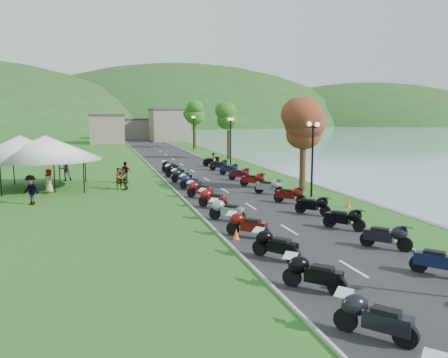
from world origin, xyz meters
TOP-DOWN VIEW (x-y plane):
  - ground at (0.00, 0.00)m, footprint 400.00×400.00m
  - road at (0.00, 40.00)m, footprint 7.00×120.00m
  - hills_backdrop at (0.00, 200.00)m, footprint 360.00×120.00m
  - far_building at (-2.00, 85.00)m, footprint 18.00×16.00m
  - moto_row_left at (-2.34, 12.63)m, footprint 2.60×43.28m
  - moto_row_right at (2.61, 17.95)m, footprint 2.60×40.17m
  - vendor_tent_main at (-12.58, 26.29)m, footprint 5.40×5.40m
  - vendor_tent_side at (-14.41, 26.94)m, footprint 4.99×4.99m
  - tree_lakeside at (5.41, 20.40)m, footprint 2.84×2.84m
  - pedestrian_a at (-7.40, 24.54)m, footprint 0.72×0.63m
  - pedestrian_b at (-11.49, 30.50)m, footprint 1.04×0.73m
  - pedestrian_c at (-12.96, 20.09)m, footprint 1.25×1.14m
  - traffic_cone_near at (-3.00, 8.98)m, footprint 0.32×0.32m

SIDE VIEW (x-z plane):
  - ground at x=0.00m, z-range 0.00..0.00m
  - hills_backdrop at x=0.00m, z-range -38.00..38.00m
  - pedestrian_a at x=-7.40m, z-range -0.82..0.82m
  - pedestrian_b at x=-11.49m, z-range -0.97..0.97m
  - pedestrian_c at x=-12.96m, z-range -0.93..0.93m
  - road at x=0.00m, z-range 0.00..0.02m
  - traffic_cone_near at x=-3.00m, z-range 0.00..0.50m
  - moto_row_left at x=-2.34m, z-range 0.00..1.10m
  - moto_row_right at x=2.61m, z-range 0.00..1.10m
  - vendor_tent_main at x=-12.58m, z-range 0.00..4.00m
  - vendor_tent_side at x=-14.41m, z-range 0.00..4.00m
  - far_building at x=-2.00m, z-range 0.00..5.00m
  - tree_lakeside at x=5.41m, z-range 0.00..7.90m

